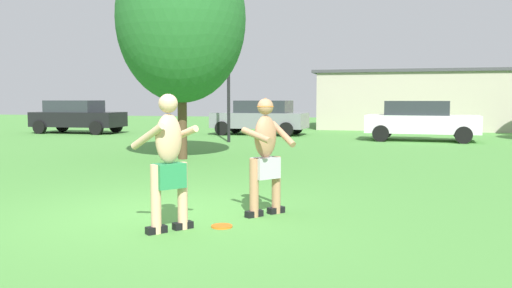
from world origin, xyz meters
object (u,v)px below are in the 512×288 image
at_px(player_near, 169,159).
at_px(car_gray_mid_lot, 261,117).
at_px(car_black_near_post, 77,116).
at_px(tree_left_field, 181,19).
at_px(car_white_far_end, 421,120).
at_px(lamp_post, 228,55).
at_px(frisbee, 222,226).
at_px(player_in_gray, 266,151).

height_order(player_near, car_gray_mid_lot, player_near).
distance_m(car_black_near_post, tree_left_field, 13.29).
height_order(car_black_near_post, tree_left_field, tree_left_field).
xyz_separation_m(car_white_far_end, lamp_post, (-7.12, -2.61, 2.50)).
relative_size(car_gray_mid_lot, car_white_far_end, 1.00).
bearing_deg(car_white_far_end, car_black_near_post, 177.83).
height_order(frisbee, car_black_near_post, car_black_near_post).
xyz_separation_m(player_near, frisbee, (0.58, 0.36, -0.91)).
height_order(car_gray_mid_lot, lamp_post, lamp_post).
relative_size(player_in_gray, car_black_near_post, 0.39).
relative_size(player_in_gray, lamp_post, 0.31).
xyz_separation_m(player_in_gray, car_gray_mid_lot, (-4.38, 16.52, -0.10)).
bearing_deg(player_near, tree_left_field, 111.70).
xyz_separation_m(car_gray_mid_lot, car_white_far_end, (6.99, -1.75, 0.00)).
height_order(lamp_post, tree_left_field, tree_left_field).
xyz_separation_m(car_gray_mid_lot, lamp_post, (-0.13, -4.35, 2.50)).
distance_m(car_gray_mid_lot, tree_left_field, 10.61).
bearing_deg(car_black_near_post, frisbee, -51.59).
distance_m(player_near, player_in_gray, 1.54).
bearing_deg(frisbee, car_white_far_end, 79.18).
bearing_deg(car_white_far_end, tree_left_field, -127.98).
bearing_deg(tree_left_field, player_near, -68.30).
relative_size(car_black_near_post, tree_left_field, 0.71).
relative_size(car_gray_mid_lot, lamp_post, 0.81).
bearing_deg(frisbee, player_in_gray, 66.52).
bearing_deg(player_near, car_white_far_end, 77.43).
relative_size(player_near, player_in_gray, 1.03).
height_order(player_near, car_black_near_post, player_near).
relative_size(player_near, car_black_near_post, 0.40).
bearing_deg(player_near, car_black_near_post, 126.53).
relative_size(frisbee, lamp_post, 0.05).
height_order(player_in_gray, lamp_post, lamp_post).
distance_m(player_in_gray, lamp_post, 13.19).
bearing_deg(tree_left_field, car_black_near_post, 135.81).
height_order(player_near, lamp_post, lamp_post).
xyz_separation_m(player_near, tree_left_field, (-3.01, 7.57, 2.90)).
relative_size(player_near, tree_left_field, 0.28).
bearing_deg(car_gray_mid_lot, lamp_post, -91.72).
distance_m(player_near, car_gray_mid_lot, 18.06).
relative_size(player_in_gray, tree_left_field, 0.28).
xyz_separation_m(frisbee, lamp_post, (-4.13, 13.02, 3.31)).
bearing_deg(tree_left_field, lamp_post, 95.38).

